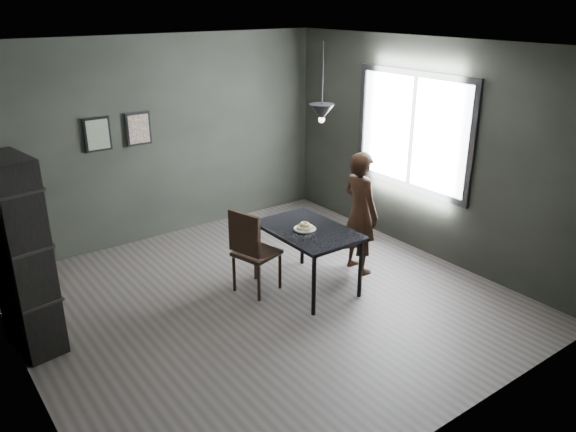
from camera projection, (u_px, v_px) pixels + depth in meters
ground at (266, 301)px, 6.40m from camera, size 5.00×5.00×0.00m
back_wall at (163, 139)px, 7.76m from camera, size 5.00×0.10×2.80m
ceiling at (262, 46)px, 5.38m from camera, size 5.00×5.00×0.02m
window_assembly at (412, 131)px, 7.33m from camera, size 0.04×1.96×1.56m
cafe_table at (308, 235)px, 6.48m from camera, size 0.80×1.20×0.75m
white_plate at (305, 229)px, 6.42m from camera, size 0.23×0.23×0.01m
donut_pile at (305, 227)px, 6.41m from camera, size 0.21×0.21×0.09m
woman at (360, 213)px, 6.87m from camera, size 0.41×0.59×1.54m
wood_chair at (251, 247)px, 6.38m from camera, size 0.55×0.55×1.03m
shelf_unit at (21, 258)px, 5.23m from camera, size 0.46×0.70×1.94m
pendant_lamp at (322, 112)px, 6.19m from camera, size 0.28×0.28×0.86m
framed_print_left at (98, 134)px, 7.17m from camera, size 0.34×0.04×0.44m
framed_print_right at (138, 129)px, 7.47m from camera, size 0.34×0.04×0.44m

